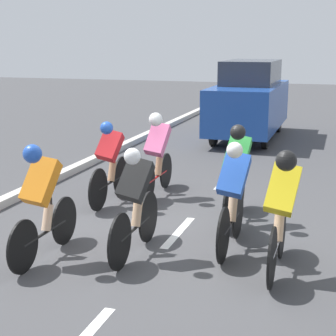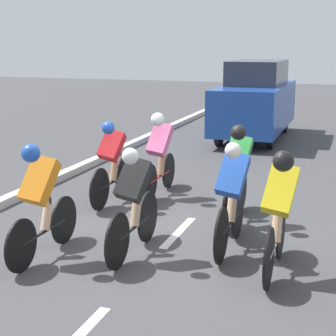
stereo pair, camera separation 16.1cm
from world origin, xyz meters
name	(u,v)px [view 2 (the right image)]	position (x,y,z in m)	size (l,w,h in m)	color
ground_plane	(176,235)	(0.00, 0.00, 0.00)	(60.00, 60.00, 0.00)	#424244
lane_stripe_mid	(178,232)	(0.00, -0.12, 0.00)	(0.12, 1.40, 0.01)	white
lane_stripe_far	(227,181)	(0.00, -3.32, 0.00)	(0.12, 1.40, 0.01)	white
cyclist_orange	(41,198)	(1.33, 1.40, 0.81)	(0.39, 1.71, 1.54)	black
cyclist_red	(112,160)	(1.52, -1.19, 0.75)	(0.41, 1.71, 1.45)	black
cyclist_yellow	(279,209)	(-1.56, 0.96, 0.82)	(0.41, 1.69, 1.56)	black
cyclist_blue	(232,195)	(-0.88, 0.38, 0.77)	(0.40, 1.71, 1.51)	black
cyclist_pink	(160,151)	(0.92, -1.90, 0.82)	(0.40, 1.67, 1.53)	black
cyclist_black	(133,200)	(0.26, 0.94, 0.76)	(0.42, 1.74, 1.48)	black
cyclist_green	(237,171)	(-0.68, -0.87, 0.81)	(0.40, 1.69, 1.54)	black
support_car	(256,100)	(0.39, -8.48, 1.09)	(1.70, 4.57, 2.18)	black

